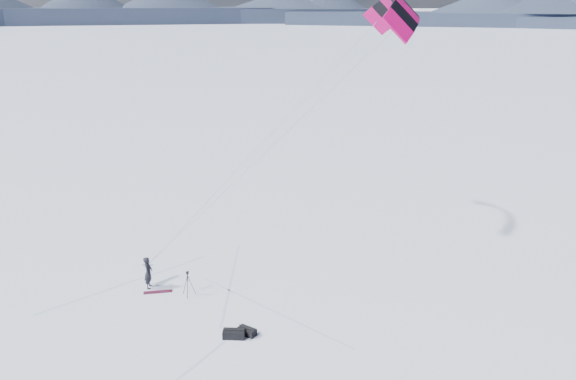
% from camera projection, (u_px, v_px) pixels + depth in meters
% --- Properties ---
extents(ground, '(1800.00, 1800.00, 0.00)m').
position_uv_depth(ground, '(181.00, 317.00, 25.39)').
color(ground, white).
extents(horizon_hills, '(704.00, 705.94, 10.12)m').
position_uv_depth(horizon_hills, '(175.00, 227.00, 23.96)').
color(horizon_hills, '#162130').
rests_on(horizon_hills, ground).
extents(snow_tracks, '(13.93, 9.84, 0.01)m').
position_uv_depth(snow_tracks, '(141.00, 312.00, 25.75)').
color(snow_tracks, '#A6B3D2').
rests_on(snow_tracks, ground).
extents(snowkiter, '(0.49, 0.66, 1.65)m').
position_uv_depth(snowkiter, '(150.00, 287.00, 27.96)').
color(snowkiter, black).
rests_on(snowkiter, ground).
extents(snowboard, '(1.39, 0.69, 0.04)m').
position_uv_depth(snowboard, '(158.00, 292.00, 27.50)').
color(snowboard, maroon).
rests_on(snowboard, ground).
extents(tripod, '(0.63, 0.59, 1.29)m').
position_uv_depth(tripod, '(188.00, 280.00, 26.95)').
color(tripod, black).
rests_on(tripod, ground).
extents(gear_bag_a, '(0.98, 0.53, 0.42)m').
position_uv_depth(gear_bag_a, '(234.00, 334.00, 23.76)').
color(gear_bag_a, black).
rests_on(gear_bag_a, ground).
extents(gear_bag_b, '(0.88, 0.67, 0.36)m').
position_uv_depth(gear_bag_b, '(247.00, 331.00, 24.00)').
color(gear_bag_b, black).
rests_on(gear_bag_b, ground).
extents(power_kite, '(12.56, 5.95, 12.70)m').
position_uv_depth(power_kite, '(395.00, 15.00, 23.73)').
color(power_kite, '#C40557').
rests_on(power_kite, ground).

